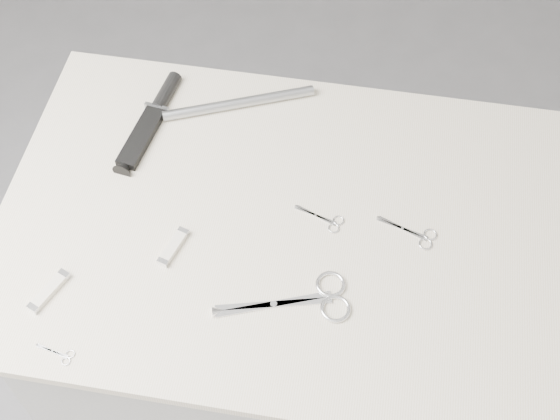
% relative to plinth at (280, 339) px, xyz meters
% --- Properties ---
extents(ground, '(4.00, 4.00, 0.01)m').
position_rel_plinth_xyz_m(ground, '(0.00, 0.00, -0.46)').
color(ground, slate).
rests_on(ground, ground).
extents(plinth, '(0.90, 0.60, 0.90)m').
position_rel_plinth_xyz_m(plinth, '(0.00, 0.00, 0.00)').
color(plinth, '#B4B4B2').
rests_on(plinth, ground).
extents(display_board, '(1.00, 0.70, 0.02)m').
position_rel_plinth_xyz_m(display_board, '(0.00, 0.00, 0.46)').
color(display_board, beige).
rests_on(display_board, plinth).
extents(large_shears, '(0.22, 0.12, 0.01)m').
position_rel_plinth_xyz_m(large_shears, '(0.08, -0.14, 0.47)').
color(large_shears, silver).
rests_on(large_shears, display_board).
extents(embroidery_scissors_a, '(0.11, 0.06, 0.00)m').
position_rel_plinth_xyz_m(embroidery_scissors_a, '(0.24, 0.01, 0.47)').
color(embroidery_scissors_a, silver).
rests_on(embroidery_scissors_a, display_board).
extents(embroidery_scissors_b, '(0.09, 0.05, 0.00)m').
position_rel_plinth_xyz_m(embroidery_scissors_b, '(0.08, 0.02, 0.47)').
color(embroidery_scissors_b, silver).
rests_on(embroidery_scissors_b, display_board).
extents(tiny_scissors, '(0.07, 0.03, 0.00)m').
position_rel_plinth_xyz_m(tiny_scissors, '(-0.30, -0.31, 0.47)').
color(tiny_scissors, silver).
rests_on(tiny_scissors, display_board).
extents(sheathed_knife, '(0.07, 0.24, 0.03)m').
position_rel_plinth_xyz_m(sheathed_knife, '(-0.28, 0.20, 0.48)').
color(sheathed_knife, black).
rests_on(sheathed_knife, display_board).
extents(pocket_knife_a, '(0.04, 0.08, 0.01)m').
position_rel_plinth_xyz_m(pocket_knife_a, '(-0.17, -0.08, 0.47)').
color(pocket_knife_a, silver).
rests_on(pocket_knife_a, display_board).
extents(pocket_knife_b, '(0.05, 0.09, 0.01)m').
position_rel_plinth_xyz_m(pocket_knife_b, '(-0.35, -0.20, 0.48)').
color(pocket_knife_b, silver).
rests_on(pocket_knife_b, display_board).
extents(metal_rail, '(0.28, 0.14, 0.02)m').
position_rel_plinth_xyz_m(metal_rail, '(-0.13, 0.26, 0.48)').
color(metal_rail, '#96999E').
rests_on(metal_rail, display_board).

